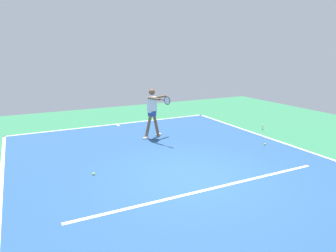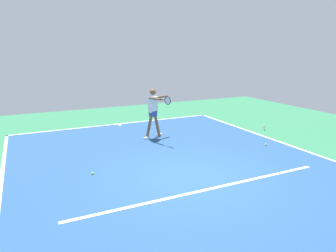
{
  "view_description": "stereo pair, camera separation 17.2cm",
  "coord_description": "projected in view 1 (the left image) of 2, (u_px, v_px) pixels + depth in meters",
  "views": [
    {
      "loc": [
        3.91,
        6.46,
        3.23
      ],
      "look_at": [
        -0.29,
        -1.91,
        0.9
      ],
      "focal_mm": 32.68,
      "sensor_mm": 36.0,
      "label": 1
    },
    {
      "loc": [
        3.76,
        6.54,
        3.23
      ],
      "look_at": [
        -0.29,
        -1.91,
        0.9
      ],
      "focal_mm": 32.68,
      "sensor_mm": 36.0,
      "label": 2
    }
  ],
  "objects": [
    {
      "name": "tennis_ball_by_baseline",
      "position": [
        93.0,
        174.0,
        8.13
      ],
      "size": [
        0.07,
        0.07,
        0.07
      ],
      "primitive_type": "sphere",
      "color": "#C6E53D",
      "rests_on": "ground_plane"
    },
    {
      "name": "court_line_centre_mark",
      "position": [
        118.0,
        125.0,
        13.54
      ],
      "size": [
        0.1,
        0.3,
        0.01
      ],
      "primitive_type": "cube",
      "color": "white",
      "rests_on": "ground_plane"
    },
    {
      "name": "court_line_service",
      "position": [
        210.0,
        189.0,
        7.31
      ],
      "size": [
        6.79,
        0.1,
        0.01
      ],
      "primitive_type": "cube",
      "color": "white",
      "rests_on": "ground_plane"
    },
    {
      "name": "court_surface",
      "position": [
        191.0,
        176.0,
        8.09
      ],
      "size": [
        9.05,
        13.08,
        0.0
      ],
      "primitive_type": "cube",
      "color": "navy",
      "rests_on": "ground_plane"
    },
    {
      "name": "court_line_baseline_near",
      "position": [
        117.0,
        124.0,
        13.72
      ],
      "size": [
        9.05,
        0.1,
        0.01
      ],
      "primitive_type": "cube",
      "color": "white",
      "rests_on": "ground_plane"
    },
    {
      "name": "ground_plane",
      "position": [
        191.0,
        176.0,
        8.09
      ],
      "size": [
        21.47,
        21.47,
        0.0
      ],
      "primitive_type": "plane",
      "color": "#2D754C"
    },
    {
      "name": "water_bottle",
      "position": [
        262.0,
        127.0,
        12.76
      ],
      "size": [
        0.07,
        0.07,
        0.22
      ],
      "primitive_type": "cylinder",
      "color": "white",
      "rests_on": "ground_plane"
    },
    {
      "name": "tennis_ball_far_corner",
      "position": [
        265.0,
        144.0,
        10.7
      ],
      "size": [
        0.07,
        0.07,
        0.07
      ],
      "primitive_type": "sphere",
      "color": "#CCE033",
      "rests_on": "ground_plane"
    },
    {
      "name": "court_line_sideline_left",
      "position": [
        308.0,
        151.0,
        10.04
      ],
      "size": [
        0.1,
        13.08,
        0.01
      ],
      "primitive_type": "cube",
      "color": "white",
      "rests_on": "ground_plane"
    },
    {
      "name": "tennis_player",
      "position": [
        153.0,
        110.0,
        11.38
      ],
      "size": [
        1.16,
        1.37,
        1.86
      ],
      "rotation": [
        0.0,
        0.0,
        0.36
      ],
      "color": "brown",
      "rests_on": "ground_plane"
    }
  ]
}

